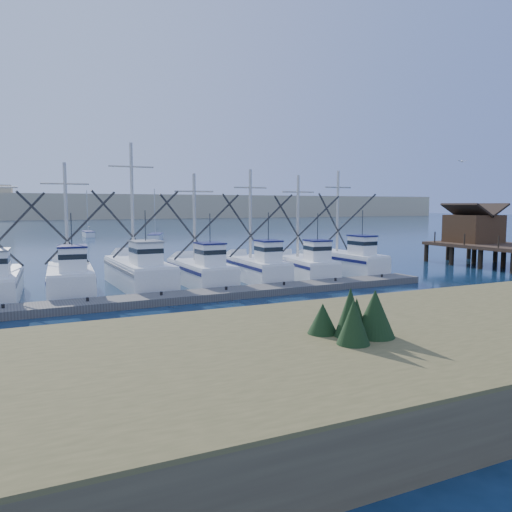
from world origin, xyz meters
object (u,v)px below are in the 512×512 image
at_px(floating_dock, 195,296).
at_px(timber_pier, 506,239).
at_px(sailboat_near, 156,237).
at_px(sailboat_far, 88,234).

distance_m(floating_dock, timber_pier, 30.07).
height_order(floating_dock, timber_pier, timber_pier).
bearing_deg(timber_pier, floating_dock, -174.44).
xyz_separation_m(floating_dock, timber_pier, (29.84, 2.91, 2.35)).
xyz_separation_m(floating_dock, sailboat_near, (10.46, 51.56, 0.27)).
relative_size(timber_pier, sailboat_far, 2.47).
bearing_deg(timber_pier, sailboat_far, 114.68).
relative_size(timber_pier, sailboat_near, 2.47).
bearing_deg(sailboat_far, sailboat_near, -54.82).
height_order(floating_dock, sailboat_far, sailboat_far).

